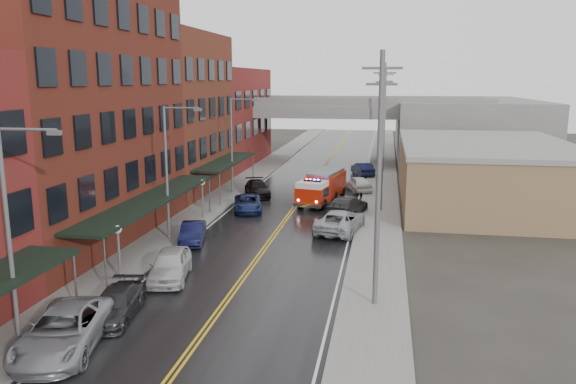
{
  "coord_description": "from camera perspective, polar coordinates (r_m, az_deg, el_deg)",
  "views": [
    {
      "loc": [
        7.47,
        -10.74,
        10.73
      ],
      "look_at": [
        0.86,
        26.98,
        3.0
      ],
      "focal_mm": 35.0,
      "sensor_mm": 36.0,
      "label": 1
    }
  ],
  "objects": [
    {
      "name": "street_lamp_2",
      "position": [
        52.93,
        -5.5,
        5.35
      ],
      "size": [
        2.64,
        0.22,
        9.0
      ],
      "color": "#59595B",
      "rests_on": "ground"
    },
    {
      "name": "brick_building_b",
      "position": [
        39.66,
        -21.89,
        8.1
      ],
      "size": [
        9.0,
        20.0,
        18.0
      ],
      "primitive_type": "cube",
      "color": "#521D15",
      "rests_on": "ground"
    },
    {
      "name": "parked_car_right_3",
      "position": [
        63.77,
        7.59,
        2.31
      ],
      "size": [
        3.0,
        4.88,
        1.52
      ],
      "primitive_type": "imported",
      "rotation": [
        0.0,
        0.0,
        3.47
      ],
      "color": "#0E1334",
      "rests_on": "ground"
    },
    {
      "name": "parked_car_left_2",
      "position": [
        24.83,
        -21.82,
        -12.93
      ],
      "size": [
        3.94,
        6.46,
        1.68
      ],
      "primitive_type": "imported",
      "rotation": [
        0.0,
        0.0,
        0.2
      ],
      "color": "gray",
      "rests_on": "ground"
    },
    {
      "name": "right_far_block",
      "position": [
        81.7,
        17.41,
        6.17
      ],
      "size": [
        18.0,
        30.0,
        8.0
      ],
      "primitive_type": "cube",
      "color": "slate",
      "rests_on": "ground"
    },
    {
      "name": "awning_2",
      "position": [
        53.94,
        -6.28,
        3.09
      ],
      "size": [
        2.6,
        13.0,
        3.09
      ],
      "color": "black",
      "rests_on": "ground"
    },
    {
      "name": "utility_pole_1",
      "position": [
        45.96,
        9.6,
        5.73
      ],
      "size": [
        1.8,
        0.24,
        12.0
      ],
      "color": "#59595B",
      "rests_on": "ground"
    },
    {
      "name": "street_lamp_0",
      "position": [
        24.05,
        -26.12,
        -3.11
      ],
      "size": [
        2.64,
        0.22,
        9.0
      ],
      "color": "#59595B",
      "rests_on": "ground"
    },
    {
      "name": "parked_car_left_4",
      "position": [
        31.39,
        -11.89,
        -7.25
      ],
      "size": [
        2.87,
        5.11,
        1.64
      ],
      "primitive_type": "imported",
      "rotation": [
        0.0,
        0.0,
        0.2
      ],
      "color": "silver",
      "rests_on": "ground"
    },
    {
      "name": "street_lamp_1",
      "position": [
        37.87,
        -11.92,
        2.75
      ],
      "size": [
        2.64,
        0.22,
        9.0
      ],
      "color": "#59595B",
      "rests_on": "ground"
    },
    {
      "name": "utility_pole_2",
      "position": [
        65.89,
        9.76,
        7.4
      ],
      "size": [
        1.8,
        0.24,
        12.0
      ],
      "color": "#59595B",
      "rests_on": "ground"
    },
    {
      "name": "overpass",
      "position": [
        73.28,
        4.1,
        7.67
      ],
      "size": [
        40.0,
        10.0,
        7.5
      ],
      "color": "slate",
      "rests_on": "ground"
    },
    {
      "name": "globe_lamp_2",
      "position": [
        43.85,
        -8.7,
        0.21
      ],
      "size": [
        0.44,
        0.44,
        3.12
      ],
      "color": "#59595B",
      "rests_on": "ground"
    },
    {
      "name": "road",
      "position": [
        42.78,
        -0.44,
        -3.1
      ],
      "size": [
        11.0,
        160.0,
        0.02
      ],
      "primitive_type": "cube",
      "color": "black",
      "rests_on": "ground"
    },
    {
      "name": "awning_1",
      "position": [
        37.71,
        -13.68,
        -0.76
      ],
      "size": [
        2.6,
        18.0,
        3.09
      ],
      "color": "black",
      "rests_on": "ground"
    },
    {
      "name": "brick_building_c",
      "position": [
        55.38,
        -12.22,
        7.81
      ],
      "size": [
        9.0,
        15.0,
        15.0
      ],
      "primitive_type": "cube",
      "color": "#5E261C",
      "rests_on": "ground"
    },
    {
      "name": "parked_car_right_1",
      "position": [
        44.91,
        5.99,
        -1.42
      ],
      "size": [
        3.54,
        5.94,
        1.61
      ],
      "primitive_type": "imported",
      "rotation": [
        0.0,
        0.0,
        2.9
      ],
      "color": "#28282A",
      "rests_on": "ground"
    },
    {
      "name": "parked_car_right_2",
      "position": [
        54.86,
        7.19,
        0.83
      ],
      "size": [
        3.15,
        4.72,
        1.49
      ],
      "primitive_type": "imported",
      "rotation": [
        0.0,
        0.0,
        3.49
      ],
      "color": "white",
      "rests_on": "ground"
    },
    {
      "name": "parked_car_left_3",
      "position": [
        27.19,
        -17.11,
        -10.85
      ],
      "size": [
        2.53,
        4.81,
        1.33
      ],
      "primitive_type": "imported",
      "rotation": [
        0.0,
        0.0,
        0.15
      ],
      "color": "#242426",
      "rests_on": "ground"
    },
    {
      "name": "parked_car_right_0",
      "position": [
        40.15,
        5.31,
        -2.95
      ],
      "size": [
        3.7,
        6.2,
        1.61
      ],
      "primitive_type": "imported",
      "rotation": [
        0.0,
        0.0,
        2.96
      ],
      "color": "#A1A4A9",
      "rests_on": "ground"
    },
    {
      "name": "parked_car_left_7",
      "position": [
        52.25,
        -3.14,
        0.35
      ],
      "size": [
        3.61,
        5.38,
        1.45
      ],
      "primitive_type": "imported",
      "rotation": [
        0.0,
        0.0,
        0.35
      ],
      "color": "black",
      "rests_on": "ground"
    },
    {
      "name": "sidewalk_right",
      "position": [
        42.11,
        9.39,
        -3.4
      ],
      "size": [
        3.0,
        160.0,
        0.15
      ],
      "primitive_type": "cube",
      "color": "slate",
      "rests_on": "ground"
    },
    {
      "name": "parked_car_left_5",
      "position": [
        37.91,
        -9.67,
        -4.13
      ],
      "size": [
        2.32,
        4.35,
        1.36
      ],
      "primitive_type": "imported",
      "rotation": [
        0.0,
        0.0,
        0.22
      ],
      "color": "black",
      "rests_on": "ground"
    },
    {
      "name": "parked_car_left_6",
      "position": [
        46.42,
        -4.11,
        -1.14
      ],
      "size": [
        3.36,
        5.2,
        1.33
      ],
      "primitive_type": "imported",
      "rotation": [
        0.0,
        0.0,
        0.26
      ],
      "color": "#14214E",
      "rests_on": "ground"
    },
    {
      "name": "utility_pole_0",
      "position": [
        26.12,
        9.2,
        1.51
      ],
      "size": [
        1.8,
        0.24,
        12.0
      ],
      "color": "#59595B",
      "rests_on": "ground"
    },
    {
      "name": "tan_building",
      "position": [
        52.11,
        19.23,
        1.68
      ],
      "size": [
        14.0,
        22.0,
        5.0
      ],
      "primitive_type": "cube",
      "color": "#90704D",
      "rests_on": "ground"
    },
    {
      "name": "brick_building_far",
      "position": [
        71.97,
        -6.92,
        7.56
      ],
      "size": [
        9.0,
        20.0,
        12.0
      ],
      "primitive_type": "cube",
      "color": "maroon",
      "rests_on": "ground"
    },
    {
      "name": "fire_truck",
      "position": [
        49.39,
        3.43,
        0.57
      ],
      "size": [
        4.13,
        7.69,
        2.69
      ],
      "rotation": [
        0.0,
        0.0,
        -0.21
      ],
      "color": "#B81C08",
      "rests_on": "ground"
    },
    {
      "name": "curb_right",
      "position": [
        42.15,
        7.15,
        -3.32
      ],
      "size": [
        0.3,
        160.0,
        0.15
      ],
      "primitive_type": "cube",
      "color": "gray",
      "rests_on": "ground"
    },
    {
      "name": "curb_left",
      "position": [
        44.11,
        -7.69,
        -2.67
      ],
      "size": [
        0.3,
        160.0,
        0.15
      ],
      "primitive_type": "cube",
      "color": "gray",
      "rests_on": "ground"
    },
    {
      "name": "sidewalk_left",
      "position": [
        44.63,
        -9.71,
        -2.57
      ],
      "size": [
        3.0,
        160.0,
        0.15
      ],
      "primitive_type": "cube",
      "color": "slate",
      "rests_on": "ground"
    },
    {
      "name": "globe_lamp_1",
      "position": [
        31.28,
        -16.87,
        -4.71
      ],
      "size": [
        0.44,
        0.44,
        3.12
      ],
      "color": "#59595B",
      "rests_on": "ground"
    }
  ]
}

